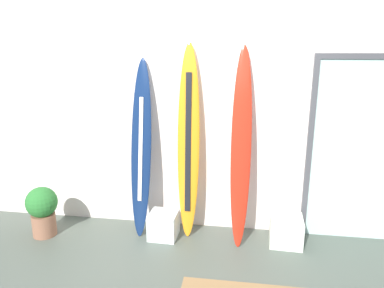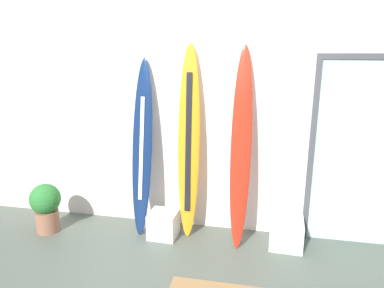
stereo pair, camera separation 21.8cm
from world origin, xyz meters
name	(u,v)px [view 1 (the left image)]	position (x,y,z in m)	size (l,w,h in m)	color
ground	(185,286)	(0.00, 0.00, -0.02)	(8.00, 8.00, 0.04)	#4D564D
wall_back	(201,117)	(0.00, 1.30, 1.40)	(7.20, 0.20, 2.80)	silver
surfboard_navy	(141,149)	(-0.68, 0.98, 1.05)	(0.27, 0.42, 2.11)	#11254F
surfboard_sunset	(189,144)	(-0.12, 1.01, 1.13)	(0.27, 0.31, 2.28)	orange
surfboard_crimson	(241,150)	(0.49, 0.94, 1.11)	(0.23, 0.47, 2.26)	#B62515
display_block_left	(164,225)	(-0.40, 0.85, 0.15)	(0.34, 0.34, 0.31)	white
display_block_center	(286,231)	(1.05, 0.91, 0.16)	(0.38, 0.38, 0.32)	silver
glass_door	(361,148)	(1.84, 1.18, 1.11)	(1.20, 0.06, 2.16)	silver
potted_plant	(42,209)	(-1.85, 0.68, 0.34)	(0.37, 0.37, 0.62)	#8E5D45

